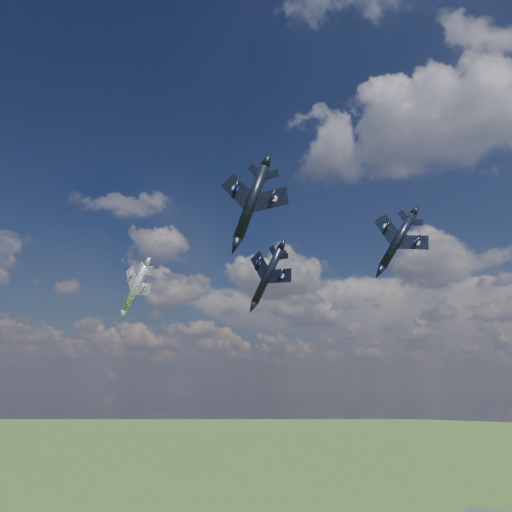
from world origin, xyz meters
The scene contains 4 objects.
jet_lead_navy centered at (8.92, 5.57, 78.44)m, with size 9.02×12.58×2.60m, color black, non-canonical shape.
jet_right_navy centered at (14.09, -6.88, 85.39)m, with size 10.28×14.34×2.97m, color black, non-canonical shape.
jet_high_navy centered at (24.17, 23.32, 86.05)m, with size 10.58×14.75×3.05m, color black, non-canonical shape.
jet_left_silver centered at (-29.06, 14.53, 82.07)m, with size 10.70×14.92×3.09m, color #9B9DA5, non-canonical shape.
Camera 1 is at (47.77, -58.36, 61.84)m, focal length 35.00 mm.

